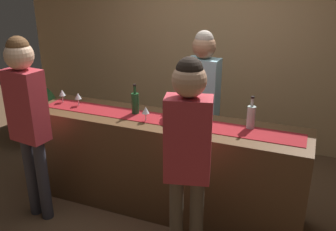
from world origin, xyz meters
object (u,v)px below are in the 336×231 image
Objects in this scene: customer_sipping at (188,146)px; wine_bottle_clear at (251,117)px; wine_glass_mid_counter at (62,93)px; wine_glass_far_end at (146,111)px; wine_bottle_green at (135,103)px; customer_browsing at (27,111)px; wine_glass_near_customer at (78,96)px; wine_bottle_amber at (187,111)px; potted_plant_tall at (35,111)px; bartender at (202,93)px.

wine_bottle_clear is at bearing 53.52° from customer_sipping.
wine_glass_mid_counter is 1.06m from wine_glass_far_end.
wine_bottle_clear is 2.10× the size of wine_glass_far_end.
wine_glass_far_end is at bearing -38.09° from wine_bottle_green.
wine_bottle_green is at bearing 46.72° from customer_browsing.
customer_browsing reaches higher than customer_sipping.
customer_browsing is (-0.11, -0.62, 0.04)m from wine_glass_near_customer.
wine_bottle_amber is at bearing 95.86° from customer_sipping.
customer_browsing is (-1.88, -0.69, 0.03)m from wine_bottle_clear.
wine_glass_mid_counter is at bearing 173.04° from wine_glass_near_customer.
wine_glass_mid_counter is at bearing 179.66° from wine_bottle_green.
wine_glass_near_customer is at bearing 171.87° from wine_glass_far_end.
wine_glass_near_customer is at bearing 140.05° from customer_sipping.
wine_glass_far_end is at bearing -168.33° from wine_bottle_clear.
customer_browsing is (-0.76, -0.64, 0.03)m from wine_bottle_green.
customer_sipping is at bearing -43.34° from wine_glass_far_end.
wine_glass_far_end is at bearing -20.47° from potted_plant_tall.
wine_bottle_clear is at bearing 8.71° from wine_bottle_amber.
wine_bottle_green is at bearing 176.44° from wine_bottle_amber.
wine_bottle_green is 0.34× the size of potted_plant_tall.
customer_sipping is 0.98× the size of customer_browsing.
wine_glass_near_customer is 1.61m from customer_sipping.
bartender is 0.99× the size of customer_sipping.
wine_glass_far_end is (1.05, -0.15, 0.00)m from wine_glass_mid_counter.
wine_glass_far_end is 0.08× the size of customer_sipping.
customer_sipping is (0.25, -0.69, 0.01)m from wine_bottle_amber.
wine_bottle_amber is at bearing 31.52° from customer_browsing.
wine_bottle_green and wine_bottle_amber have the same top height.
wine_glass_far_end is 2.26m from potted_plant_tall.
wine_bottle_clear is 1.77m from wine_glass_near_customer.
wine_bottle_green is 2.10× the size of wine_glass_mid_counter.
wine_glass_far_end is (0.18, -0.14, -0.01)m from wine_bottle_green.
customer_browsing is at bearing -48.76° from potted_plant_tall.
wine_bottle_amber is (-0.57, -0.09, 0.00)m from wine_bottle_clear.
bartender is 1.29m from customer_sipping.
wine_glass_mid_counter is 1.00× the size of wine_glass_far_end.
customer_browsing is (-0.94, -0.50, 0.04)m from wine_glass_far_end.
wine_bottle_amber is 0.34× the size of potted_plant_tall.
bartender is at bearing 141.19° from wine_bottle_clear.
bartender is 2.46m from potted_plant_tall.
wine_bottle_green reaches higher than wine_glass_near_customer.
wine_bottle_amber is at bearing -3.56° from wine_bottle_green.
wine_glass_near_customer is at bearing -177.57° from wine_bottle_clear.
customer_browsing reaches higher than wine_bottle_amber.
wine_glass_far_end is 0.76m from bartender.
customer_sipping reaches higher than bartender.
wine_glass_far_end is 0.16× the size of potted_plant_tall.
wine_bottle_clear is at bearing 144.86° from bartender.
wine_glass_mid_counter is 1.30m from potted_plant_tall.
wine_bottle_amber is at bearing -0.59° from wine_glass_near_customer.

